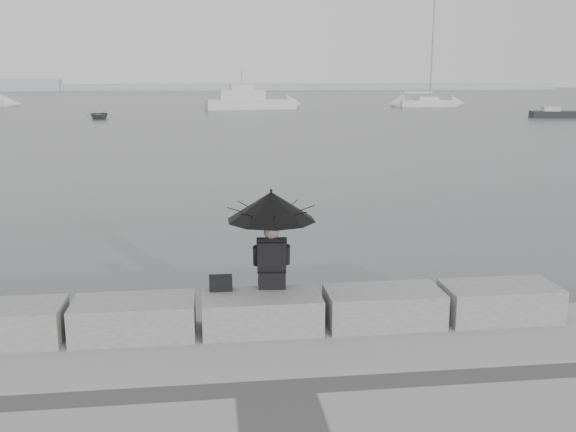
{
  "coord_description": "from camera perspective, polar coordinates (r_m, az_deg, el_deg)",
  "views": [
    {
      "loc": [
        -0.66,
        -8.65,
        3.92
      ],
      "look_at": [
        0.79,
        3.0,
        1.32
      ],
      "focal_mm": 40.0,
      "sensor_mm": 36.0,
      "label": 1
    }
  ],
  "objects": [
    {
      "name": "ground",
      "position": [
        9.52,
        -2.54,
        -11.83
      ],
      "size": [
        360.0,
        360.0,
        0.0
      ],
      "primitive_type": "plane",
      "color": "#4F5255",
      "rests_on": "ground"
    },
    {
      "name": "stone_block_far_left",
      "position": [
        9.21,
        -24.2,
        -8.78
      ],
      "size": [
        1.6,
        0.8,
        0.5
      ],
      "primitive_type": "cube",
      "color": "slate",
      "rests_on": "promenade"
    },
    {
      "name": "stone_block_left",
      "position": [
        8.85,
        -13.51,
        -8.84
      ],
      "size": [
        1.6,
        0.8,
        0.5
      ],
      "primitive_type": "cube",
      "color": "slate",
      "rests_on": "promenade"
    },
    {
      "name": "stone_block_centre",
      "position": [
        8.82,
        -2.35,
        -8.58
      ],
      "size": [
        1.6,
        0.8,
        0.5
      ],
      "primitive_type": "cube",
      "color": "slate",
      "rests_on": "promenade"
    },
    {
      "name": "stone_block_right",
      "position": [
        9.1,
        8.49,
        -8.02
      ],
      "size": [
        1.6,
        0.8,
        0.5
      ],
      "primitive_type": "cube",
      "color": "slate",
      "rests_on": "promenade"
    },
    {
      "name": "stone_block_far_right",
      "position": [
        9.69,
        18.3,
        -7.26
      ],
      "size": [
        1.6,
        0.8,
        0.5
      ],
      "primitive_type": "cube",
      "color": "slate",
      "rests_on": "promenade"
    },
    {
      "name": "seated_person",
      "position": [
        8.81,
        -1.49,
        0.02
      ],
      "size": [
        1.24,
        1.24,
        1.39
      ],
      "rotation": [
        0.0,
        0.0,
        -0.1
      ],
      "color": "black",
      "rests_on": "stone_block_centre"
    },
    {
      "name": "bag",
      "position": [
        8.93,
        -6.0,
        -5.95
      ],
      "size": [
        0.32,
        0.18,
        0.2
      ],
      "primitive_type": "cube",
      "color": "black",
      "rests_on": "stone_block_centre"
    },
    {
      "name": "distant_landmass",
      "position": [
        163.36,
        -9.93,
        11.24
      ],
      "size": [
        180.0,
        8.0,
        2.8
      ],
      "color": "#A8ABAE",
      "rests_on": "ground"
    },
    {
      "name": "sailboat_right",
      "position": [
        82.38,
        12.21,
        9.85
      ],
      "size": [
        7.49,
        3.04,
        12.9
      ],
      "rotation": [
        0.0,
        0.0,
        0.09
      ],
      "color": "silver",
      "rests_on": "ground"
    },
    {
      "name": "motor_cruiser",
      "position": [
        74.28,
        -3.35,
        10.13
      ],
      "size": [
        10.44,
        4.21,
        4.5
      ],
      "rotation": [
        0.0,
        0.0,
        0.14
      ],
      "color": "silver",
      "rests_on": "ground"
    },
    {
      "name": "small_motorboat",
      "position": [
        64.98,
        22.9,
        8.34
      ],
      "size": [
        5.16,
        2.48,
        1.1
      ],
      "rotation": [
        0.0,
        0.0,
        -0.18
      ],
      "color": "black",
      "rests_on": "ground"
    },
    {
      "name": "dinghy",
      "position": [
        61.23,
        -16.45,
        8.6
      ],
      "size": [
        3.77,
        2.1,
        0.6
      ],
      "primitive_type": "imported",
      "rotation": [
        0.0,
        0.0,
        0.17
      ],
      "color": "slate",
      "rests_on": "ground"
    }
  ]
}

